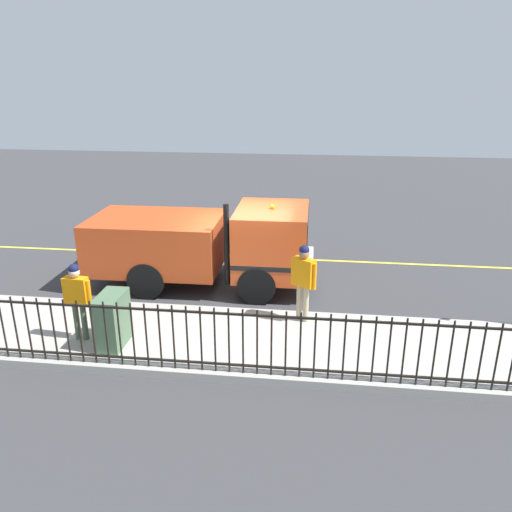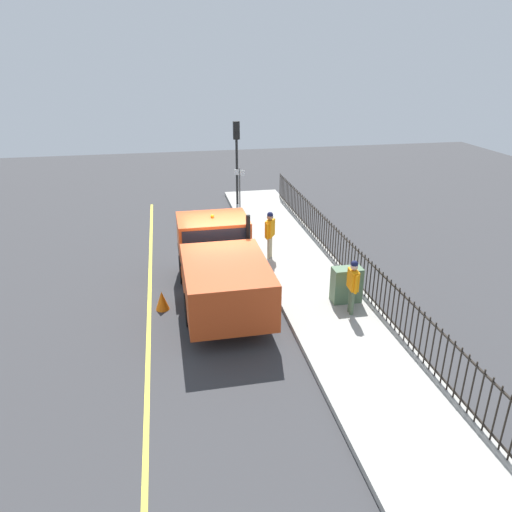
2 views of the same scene
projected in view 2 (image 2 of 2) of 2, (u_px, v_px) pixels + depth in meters
The scene contains 11 objects.
ground_plane at pixel (227, 285), 16.18m from camera, with size 49.08×49.08×0.00m, color #38383A.
sidewalk_slab at pixel (308, 276), 16.65m from camera, with size 2.88×22.31×0.16m, color #A3A099.
lane_marking at pixel (150, 291), 15.73m from camera, with size 0.12×20.08×0.01m, color yellow.
work_truck at pixel (219, 261), 14.93m from camera, with size 2.45×5.93×2.51m.
worker_standing at pixel (270, 230), 17.51m from camera, with size 0.46×0.57×1.79m.
pedestrian_distant at pixel (353, 282), 13.68m from camera, with size 0.24×0.62×1.68m.
iron_fence at pixel (344, 253), 16.59m from camera, with size 0.04×19.00×1.30m.
traffic_light_near at pixel (237, 146), 23.25m from camera, with size 0.31×0.22×4.09m.
utility_cabinet at pixel (346, 285), 14.57m from camera, with size 0.90×0.48×1.10m, color #4C6B4C.
traffic_cone at pixel (162, 300), 14.51m from camera, with size 0.42×0.42×0.60m, color orange.
street_sign at pixel (240, 187), 21.74m from camera, with size 0.42×0.32×2.33m.
Camera 2 is at (-1.80, -14.45, 7.20)m, focal length 33.49 mm.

